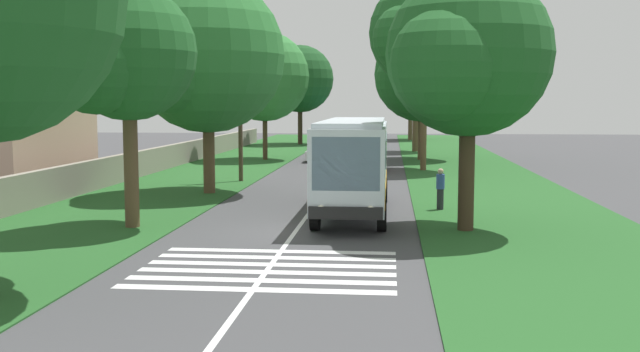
# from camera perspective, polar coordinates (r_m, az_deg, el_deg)

# --- Properties ---
(ground) EXTENTS (160.00, 160.00, 0.00)m
(ground) POSITION_cam_1_polar(r_m,az_deg,el_deg) (25.16, -1.93, -4.36)
(ground) COLOR #424244
(grass_verge_left) EXTENTS (120.00, 8.00, 0.04)m
(grass_verge_left) POSITION_cam_1_polar(r_m,az_deg,el_deg) (41.40, -10.56, -0.44)
(grass_verge_left) COLOR #235623
(grass_verge_left) RESTS_ON ground
(grass_verge_right) EXTENTS (120.00, 8.00, 0.04)m
(grass_verge_right) POSITION_cam_1_polar(r_m,az_deg,el_deg) (40.12, 12.58, -0.68)
(grass_verge_right) COLOR #235623
(grass_verge_right) RESTS_ON ground
(centre_line) EXTENTS (110.00, 0.16, 0.01)m
(centre_line) POSITION_cam_1_polar(r_m,az_deg,el_deg) (39.94, 0.83, -0.59)
(centre_line) COLOR silver
(centre_line) RESTS_ON ground
(coach_bus) EXTENTS (11.16, 2.62, 3.73)m
(coach_bus) POSITION_cam_1_polar(r_m,az_deg,el_deg) (28.97, 2.68, 1.25)
(coach_bus) COLOR silver
(coach_bus) RESTS_ON ground
(zebra_crossing) EXTENTS (4.95, 6.80, 0.01)m
(zebra_crossing) POSITION_cam_1_polar(r_m,az_deg,el_deg) (19.74, -4.03, -7.17)
(zebra_crossing) COLOR silver
(zebra_crossing) RESTS_ON ground
(trailing_car_0) EXTENTS (4.30, 1.78, 1.43)m
(trailing_car_0) POSITION_cam_1_polar(r_m,az_deg,el_deg) (47.31, 3.69, 1.19)
(trailing_car_0) COLOR #B21E1E
(trailing_car_0) RESTS_ON ground
(trailing_car_1) EXTENTS (4.30, 1.78, 1.43)m
(trailing_car_1) POSITION_cam_1_polar(r_m,az_deg,el_deg) (55.14, -0.03, 1.85)
(trailing_car_1) COLOR silver
(trailing_car_1) RESTS_ON ground
(trailing_car_2) EXTENTS (4.30, 1.78, 1.43)m
(trailing_car_2) POSITION_cam_1_polar(r_m,az_deg,el_deg) (63.60, 1.05, 2.37)
(trailing_car_2) COLOR silver
(trailing_car_2) RESTS_ON ground
(trailing_minibus_0) EXTENTS (6.00, 2.14, 2.53)m
(trailing_minibus_0) POSITION_cam_1_polar(r_m,az_deg,el_deg) (73.42, 1.39, 3.51)
(trailing_minibus_0) COLOR teal
(trailing_minibus_0) RESTS_ON ground
(roadside_tree_left_0) EXTENTS (8.87, 7.08, 10.34)m
(roadside_tree_left_0) POSITION_cam_1_polar(r_m,az_deg,el_deg) (77.08, -1.73, 7.40)
(roadside_tree_left_0) COLOR #3D2D1E
(roadside_tree_left_0) RESTS_ON grass_verge_left
(roadside_tree_left_1) EXTENTS (8.39, 7.43, 10.33)m
(roadside_tree_left_1) POSITION_cam_1_polar(r_m,az_deg,el_deg) (35.79, -9.04, 9.01)
(roadside_tree_left_1) COLOR brown
(roadside_tree_left_1) RESTS_ON grass_verge_left
(roadside_tree_left_2) EXTENTS (5.95, 4.85, 8.46)m
(roadside_tree_left_2) POSITION_cam_1_polar(r_m,az_deg,el_deg) (26.44, -15.10, 8.91)
(roadside_tree_left_2) COLOR brown
(roadside_tree_left_2) RESTS_ON grass_verge_left
(roadside_tree_left_4) EXTENTS (7.66, 6.84, 9.76)m
(roadside_tree_left_4) POSITION_cam_1_polar(r_m,az_deg,el_deg) (56.40, -4.48, 7.59)
(roadside_tree_left_4) COLOR #4C3826
(roadside_tree_left_4) RESTS_ON grass_verge_left
(roadside_tree_right_0) EXTENTS (6.83, 5.62, 8.83)m
(roadside_tree_right_0) POSITION_cam_1_polar(r_m,az_deg,el_deg) (25.50, 11.16, 8.95)
(roadside_tree_right_0) COLOR #3D2D1E
(roadside_tree_right_0) RESTS_ON grass_verge_right
(roadside_tree_right_1) EXTENTS (8.74, 7.19, 10.09)m
(roadside_tree_right_1) POSITION_cam_1_polar(r_m,az_deg,el_deg) (56.75, 7.71, 7.63)
(roadside_tree_right_1) COLOR brown
(roadside_tree_right_1) RESTS_ON grass_verge_right
(roadside_tree_right_2) EXTENTS (8.33, 7.03, 9.97)m
(roadside_tree_right_2) POSITION_cam_1_polar(r_m,az_deg,el_deg) (86.96, 6.98, 6.95)
(roadside_tree_right_2) COLOR brown
(roadside_tree_right_2) RESTS_ON grass_verge_right
(roadside_tree_right_3) EXTENTS (8.49, 7.17, 12.41)m
(roadside_tree_right_3) POSITION_cam_1_polar(r_m,az_deg,el_deg) (48.11, 7.96, 10.78)
(roadside_tree_right_3) COLOR brown
(roadside_tree_right_3) RESTS_ON grass_verge_right
(roadside_tree_right_4) EXTENTS (6.34, 5.35, 10.47)m
(roadside_tree_right_4) POSITION_cam_1_polar(r_m,az_deg,el_deg) (66.43, 7.40, 8.50)
(roadside_tree_right_4) COLOR brown
(roadside_tree_right_4) RESTS_ON grass_verge_right
(utility_pole) EXTENTS (0.24, 1.40, 8.15)m
(utility_pole) POSITION_cam_1_polar(r_m,az_deg,el_deg) (40.95, -6.24, 5.50)
(utility_pole) COLOR #473828
(utility_pole) RESTS_ON grass_verge_left
(roadside_wall) EXTENTS (70.00, 0.40, 1.51)m
(roadside_wall) POSITION_cam_1_polar(r_m,az_deg,el_deg) (47.09, -12.88, 1.20)
(roadside_wall) COLOR gray
(roadside_wall) RESTS_ON grass_verge_left
(pedestrian) EXTENTS (0.34, 0.34, 1.69)m
(pedestrian) POSITION_cam_1_polar(r_m,az_deg,el_deg) (30.35, 9.36, -0.96)
(pedestrian) COLOR #26262D
(pedestrian) RESTS_ON grass_verge_right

